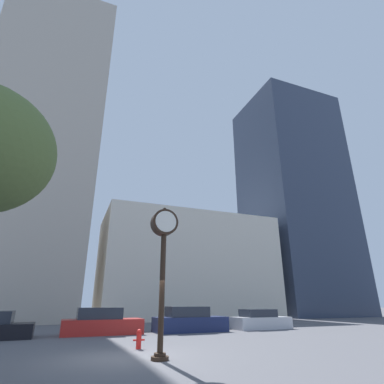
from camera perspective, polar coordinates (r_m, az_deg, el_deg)
ground_plane at (r=11.82m, az=-12.99°, el=-28.46°), size 200.00×200.00×0.00m
building_tall_tower at (r=39.69m, az=-26.19°, el=7.51°), size 11.81×12.00×37.72m
building_storefront_row at (r=37.99m, az=-1.45°, el=-14.18°), size 20.05×12.00×11.56m
building_glass_modern at (r=49.44m, az=18.75°, el=-1.41°), size 13.25×12.00×33.65m
street_clock at (r=11.24m, az=-5.47°, el=-10.58°), size 0.98×0.59×5.21m
car_red at (r=19.94m, az=-16.83°, el=-22.79°), size 4.61×1.89×1.48m
car_navy at (r=20.90m, az=-0.47°, el=-23.37°), size 4.72×1.89×1.51m
car_silver at (r=23.60m, az=12.88°, el=-22.76°), size 4.22×1.91×1.31m
fire_hydrant_near at (r=13.77m, az=-10.08°, el=-25.82°), size 0.48×0.21×0.74m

